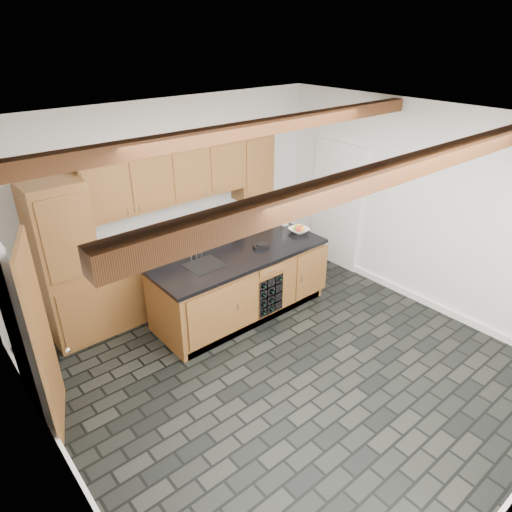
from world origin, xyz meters
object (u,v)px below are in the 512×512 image
Objects in this scene: fruit_bowl at (299,230)px; paper_towel at (285,218)px; island at (241,283)px; kitchen_scale at (261,246)px.

paper_towel is at bearing 83.30° from fruit_bowl.
fruit_bowl is at bearing -1.20° from island.
paper_towel is (1.11, 0.32, 0.57)m from island.
island is 10.84× the size of kitchen_scale.
fruit_bowl is (0.76, 0.04, 0.00)m from kitchen_scale.
kitchen_scale reaches higher than island.
paper_towel reaches higher than fruit_bowl.
island is 0.59m from kitchen_scale.
fruit_bowl is (1.07, -0.02, 0.50)m from island.
fruit_bowl reaches higher than kitchen_scale.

